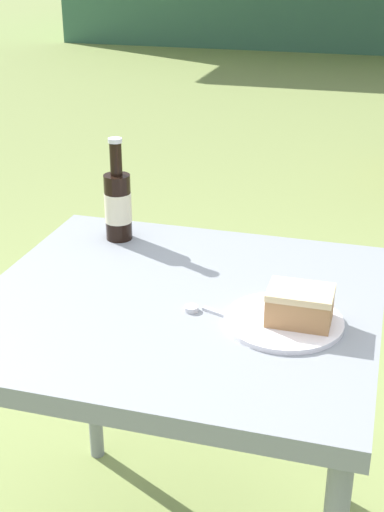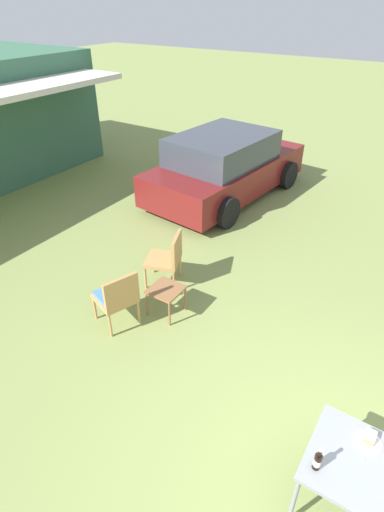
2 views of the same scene
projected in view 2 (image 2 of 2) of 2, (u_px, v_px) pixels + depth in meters
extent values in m
plane|color=olive|center=(338.00, 506.00, 3.62)|extent=(60.00, 60.00, 0.00)
cube|color=maroon|center=(226.00, 173.00, 8.99)|extent=(4.19, 2.19, 0.67)
cube|color=#383D47|center=(222.00, 148.00, 8.52)|extent=(2.37, 1.85, 0.58)
cylinder|color=black|center=(225.00, 158.00, 10.39)|extent=(0.65, 0.27, 0.63)
cylinder|color=black|center=(288.00, 175.00, 9.42)|extent=(0.65, 0.27, 0.63)
cylinder|color=black|center=(159.00, 188.00, 8.77)|extent=(0.65, 0.27, 0.63)
cylinder|color=black|center=(227.00, 212.00, 7.81)|extent=(0.65, 0.27, 0.63)
cylinder|color=#B2844C|center=(122.00, 296.00, 5.84)|extent=(0.04, 0.04, 0.39)
cylinder|color=#B2844C|center=(95.00, 308.00, 5.62)|extent=(0.04, 0.04, 0.39)
cylinder|color=#B2844C|center=(139.00, 312.00, 5.54)|extent=(0.04, 0.04, 0.39)
cylinder|color=#B2844C|center=(110.00, 326.00, 5.32)|extent=(0.04, 0.04, 0.39)
cube|color=#B2844C|center=(115.00, 298.00, 5.46)|extent=(0.64, 0.65, 0.06)
cube|color=#B2844C|center=(122.00, 292.00, 5.17)|extent=(0.49, 0.21, 0.43)
cube|color=#4C7FB7|center=(115.00, 294.00, 5.43)|extent=(0.57, 0.56, 0.05)
cylinder|color=#B2844C|center=(153.00, 262.00, 6.57)|extent=(0.04, 0.04, 0.39)
cylinder|color=#B2844C|center=(145.00, 278.00, 6.21)|extent=(0.04, 0.04, 0.39)
cylinder|color=#B2844C|center=(180.00, 266.00, 6.49)|extent=(0.04, 0.04, 0.39)
cylinder|color=#B2844C|center=(174.00, 282.00, 6.13)|extent=(0.04, 0.04, 0.39)
cube|color=#B2844C|center=(163.00, 260.00, 6.23)|extent=(0.65, 0.66, 0.06)
cube|color=#B2844C|center=(177.00, 248.00, 6.05)|extent=(0.48, 0.23, 0.43)
cube|color=brown|center=(166.00, 289.00, 5.60)|extent=(0.44, 0.44, 0.03)
cylinder|color=brown|center=(169.00, 314.00, 5.49)|extent=(0.03, 0.03, 0.41)
cylinder|color=brown|center=(185.00, 299.00, 5.77)|extent=(0.03, 0.03, 0.41)
cylinder|color=brown|center=(147.00, 304.00, 5.67)|extent=(0.03, 0.03, 0.41)
cylinder|color=brown|center=(164.00, 290.00, 5.95)|extent=(0.03, 0.03, 0.41)
cube|color=gray|center=(356.00, 463.00, 3.23)|extent=(0.80, 0.75, 0.04)
cylinder|color=gray|center=(294.00, 501.00, 3.33)|extent=(0.04, 0.04, 0.70)
cylinder|color=gray|center=(321.00, 435.00, 3.83)|extent=(0.04, 0.04, 0.70)
cylinder|color=white|center=(368.00, 442.00, 3.35)|extent=(0.22, 0.22, 0.01)
cube|color=#AD7A4C|center=(370.00, 437.00, 3.35)|extent=(0.12, 0.09, 0.05)
cube|color=#DBBC89|center=(371.00, 435.00, 3.33)|extent=(0.12, 0.09, 0.01)
cylinder|color=black|center=(317.00, 462.00, 3.13)|extent=(0.06, 0.06, 0.16)
cylinder|color=black|center=(320.00, 453.00, 3.07)|extent=(0.03, 0.03, 0.08)
cylinder|color=silver|center=(321.00, 450.00, 3.04)|extent=(0.03, 0.03, 0.01)
cylinder|color=beige|center=(317.00, 462.00, 3.13)|extent=(0.06, 0.06, 0.07)
cube|color=silver|center=(368.00, 451.00, 3.29)|extent=(0.17, 0.07, 0.01)
cylinder|color=silver|center=(363.00, 460.00, 3.22)|extent=(0.03, 0.03, 0.01)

